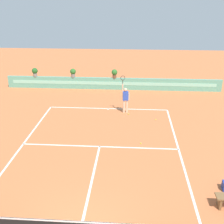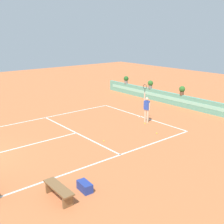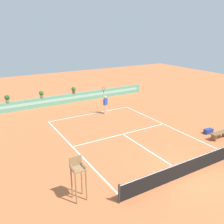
# 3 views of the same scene
# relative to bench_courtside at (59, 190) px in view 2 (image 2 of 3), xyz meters

# --- Properties ---
(ground_plane) EXTENTS (60.00, 60.00, 0.00)m
(ground_plane) POSITION_rel_bench_courtside_xyz_m (-5.62, 3.90, -0.38)
(ground_plane) COLOR #C66B3D
(court_lines) EXTENTS (8.32, 11.94, 0.01)m
(court_lines) POSITION_rel_bench_courtside_xyz_m (-5.62, 4.62, -0.37)
(court_lines) COLOR white
(court_lines) RESTS_ON ground
(back_wall_barrier) EXTENTS (18.00, 0.21, 1.00)m
(back_wall_barrier) POSITION_rel_bench_courtside_xyz_m (-5.62, 14.29, 0.12)
(back_wall_barrier) COLOR #60A88E
(back_wall_barrier) RESTS_ON ground
(bench_courtside) EXTENTS (1.60, 0.44, 0.51)m
(bench_courtside) POSITION_rel_bench_courtside_xyz_m (0.00, 0.00, 0.00)
(bench_courtside) COLOR brown
(bench_courtside) RESTS_ON ground
(gear_bag) EXTENTS (0.72, 0.41, 0.36)m
(gear_bag) POSITION_rel_bench_courtside_xyz_m (0.13, 1.06, -0.20)
(gear_bag) COLOR navy
(gear_bag) RESTS_ON ground
(tennis_player) EXTENTS (0.62, 0.27, 2.58)m
(tennis_player) POSITION_rel_bench_courtside_xyz_m (-4.41, 9.13, 0.67)
(tennis_player) COLOR beige
(tennis_player) RESTS_ON ground
(tennis_ball_near_baseline) EXTENTS (0.07, 0.07, 0.07)m
(tennis_ball_near_baseline) POSITION_rel_bench_courtside_xyz_m (-2.42, 8.01, -0.34)
(tennis_ball_near_baseline) COLOR #CCE033
(tennis_ball_near_baseline) RESTS_ON ground
(tennis_ball_mid_court) EXTENTS (0.07, 0.07, 0.07)m
(tennis_ball_mid_court) POSITION_rel_bench_courtside_xyz_m (-4.18, 8.79, -0.34)
(tennis_ball_mid_court) COLOR #CCE033
(tennis_ball_mid_court) RESTS_ON ground
(tennis_ball_by_sideline) EXTENTS (0.07, 0.07, 0.07)m
(tennis_ball_by_sideline) POSITION_rel_bench_courtside_xyz_m (-3.45, 4.75, -0.34)
(tennis_ball_by_sideline) COLOR #CCE033
(tennis_ball_by_sideline) RESTS_ON ground
(potted_plant_far_left) EXTENTS (0.48, 0.48, 0.72)m
(potted_plant_far_left) POSITION_rel_bench_courtside_xyz_m (-12.21, 14.29, 1.04)
(potted_plant_far_left) COLOR gray
(potted_plant_far_left) RESTS_ON back_wall_barrier
(potted_plant_centre) EXTENTS (0.48, 0.48, 0.72)m
(potted_plant_centre) POSITION_rel_bench_courtside_xyz_m (-5.47, 14.29, 1.04)
(potted_plant_centre) COLOR brown
(potted_plant_centre) RESTS_ON back_wall_barrier
(potted_plant_left) EXTENTS (0.48, 0.48, 0.72)m
(potted_plant_left) POSITION_rel_bench_courtside_xyz_m (-8.95, 14.29, 1.04)
(potted_plant_left) COLOR gray
(potted_plant_left) RESTS_ON back_wall_barrier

